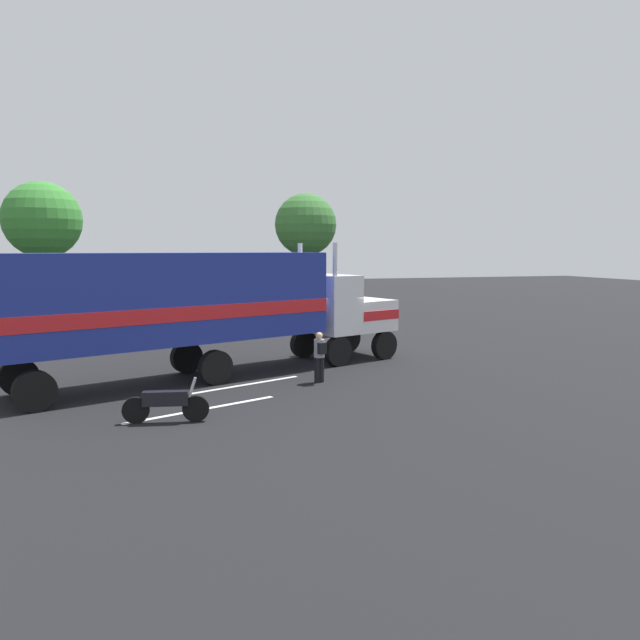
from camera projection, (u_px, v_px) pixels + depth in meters
name	position (u px, v px, depth m)	size (l,w,h in m)	color
ground_plane	(330.00, 359.00, 22.89)	(120.00, 120.00, 0.00)	black
lane_stripe_near	(240.00, 386.00, 18.40)	(4.40, 0.16, 0.01)	silver
lane_stripe_mid	(203.00, 409.00, 15.68)	(4.40, 0.16, 0.01)	silver
semi_truck	(202.00, 302.00, 19.26)	(14.13, 7.29, 4.50)	silver
person_bystander	(319.00, 355.00, 18.80)	(0.35, 0.47, 1.63)	black
parked_bus	(174.00, 292.00, 30.52)	(11.15, 6.49, 3.40)	silver
motorcycle	(166.00, 403.00, 14.45)	(2.09, 0.48, 1.12)	black
tree_left	(306.00, 225.00, 42.59)	(4.47, 4.47, 8.30)	brown
tree_center	(42.00, 220.00, 36.43)	(4.73, 4.73, 8.46)	brown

